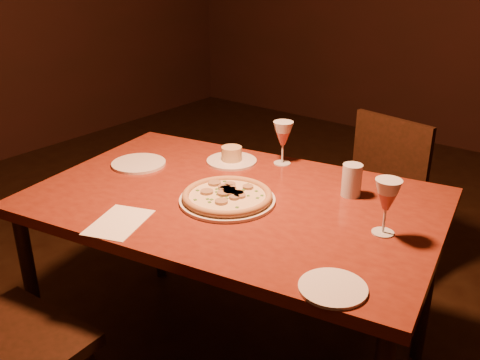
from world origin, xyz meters
The scene contains 10 objects.
dining_table centered at (-0.08, 0.29, 0.69)m, with size 1.55×1.15×0.76m.
chair_far centered at (0.07, 1.16, 0.48)m, with size 0.47×0.47×0.84m.
pizza_plate centered at (-0.07, 0.25, 0.78)m, with size 0.33×0.33×0.04m.
ramekin_saucer centered at (-0.29, 0.55, 0.78)m, with size 0.21×0.21×0.07m.
wine_glass_far centered at (-0.12, 0.66, 0.85)m, with size 0.08×0.08×0.18m, color #B05149, non-canonical shape.
wine_glass_right centered at (0.45, 0.37, 0.85)m, with size 0.08×0.08×0.18m, color #B05149, non-canonical shape.
water_tumbler centered at (0.24, 0.56, 0.82)m, with size 0.07×0.07×0.12m, color silver.
side_plate_left centered at (-0.57, 0.29, 0.76)m, with size 0.22×0.22×0.01m, color white.
side_plate_near centered at (0.48, 0.01, 0.76)m, with size 0.18×0.18×0.01m, color white.
menu_card centered at (-0.24, -0.09, 0.76)m, with size 0.15×0.22×0.00m, color white.
Camera 1 is at (1.00, -1.04, 1.56)m, focal length 40.00 mm.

